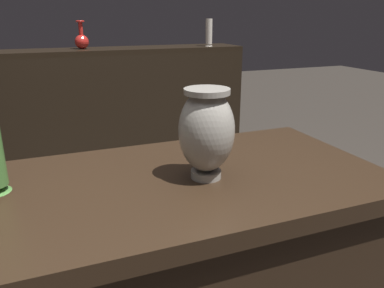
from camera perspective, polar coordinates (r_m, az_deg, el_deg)
The scene contains 4 objects.
back_display_shelf at distance 3.24m, azimuth -15.24°, elevation 4.76°, with size 2.60×0.40×0.99m.
vase_centerpiece at distance 1.04m, azimuth 2.18°, elevation 1.99°, with size 0.16×0.16×0.25m.
shelf_vase_far_right at distance 3.36m, azimuth 2.54°, elevation 16.26°, with size 0.07×0.07×0.22m.
shelf_vase_center at distance 3.18m, azimuth -16.16°, elevation 14.69°, with size 0.11×0.11×0.21m.
Camera 1 is at (-0.33, -0.94, 1.24)m, focal length 35.71 mm.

